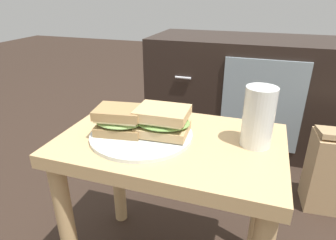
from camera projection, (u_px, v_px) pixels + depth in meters
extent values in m
cube|color=tan|center=(171.00, 144.00, 0.74)|extent=(0.56, 0.36, 0.04)
cylinder|color=tan|center=(67.00, 230.00, 0.78)|extent=(0.04, 0.04, 0.43)
cylinder|color=tan|center=(118.00, 171.00, 1.03)|extent=(0.04, 0.04, 0.43)
cylinder|color=tan|center=(261.00, 200.00, 0.89)|extent=(0.04, 0.04, 0.43)
cube|color=black|center=(240.00, 91.00, 1.59)|extent=(0.96, 0.44, 0.58)
cube|color=#8C9EA8|center=(261.00, 106.00, 1.36)|extent=(0.37, 0.01, 0.44)
cylinder|color=silver|center=(183.00, 78.00, 1.42)|extent=(0.08, 0.01, 0.01)
cylinder|color=silver|center=(182.00, 118.00, 1.51)|extent=(0.08, 0.01, 0.01)
cylinder|color=silver|center=(142.00, 135.00, 0.74)|extent=(0.26, 0.26, 0.01)
cube|color=#9E7A4C|center=(120.00, 128.00, 0.74)|extent=(0.13, 0.10, 0.02)
ellipsoid|color=#8CB260|center=(120.00, 121.00, 0.73)|extent=(0.14, 0.11, 0.02)
cube|color=beige|center=(120.00, 117.00, 0.72)|extent=(0.12, 0.09, 0.01)
cube|color=#9E7A4C|center=(119.00, 112.00, 0.72)|extent=(0.13, 0.10, 0.02)
cube|color=tan|center=(163.00, 129.00, 0.72)|extent=(0.13, 0.10, 0.02)
ellipsoid|color=#729E4C|center=(162.00, 122.00, 0.72)|extent=(0.14, 0.11, 0.02)
cube|color=beige|center=(162.00, 118.00, 0.71)|extent=(0.12, 0.09, 0.01)
cube|color=tan|center=(162.00, 113.00, 0.71)|extent=(0.13, 0.10, 0.02)
cylinder|color=silver|center=(258.00, 117.00, 0.67)|extent=(0.07, 0.07, 0.15)
cylinder|color=#C67219|center=(258.00, 121.00, 0.67)|extent=(0.07, 0.07, 0.12)
cylinder|color=white|center=(261.00, 96.00, 0.65)|extent=(0.07, 0.07, 0.01)
cube|color=tan|center=(336.00, 173.00, 1.11)|extent=(0.21, 0.16, 0.31)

